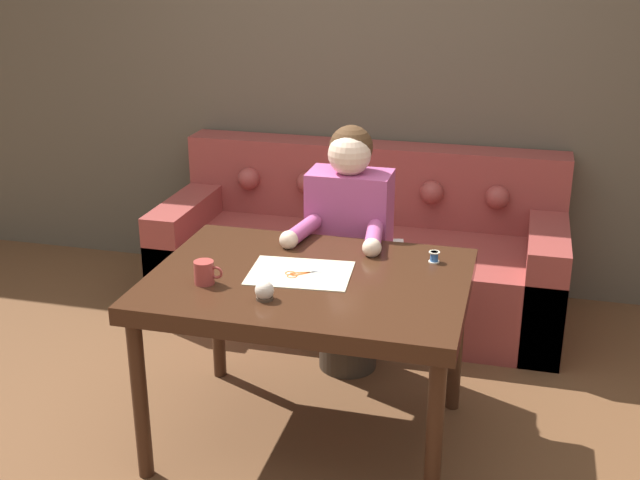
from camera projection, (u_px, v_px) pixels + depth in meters
ground_plane at (271, 447)px, 3.31m from camera, size 16.00×16.00×0.00m
wall_back at (367, 64)px, 4.54m from camera, size 8.00×0.06×2.60m
dining_table at (309, 294)px, 3.13m from camera, size 1.23×0.91×0.74m
couch at (362, 256)px, 4.47m from camera, size 2.17×0.90×0.88m
person at (349, 253)px, 3.72m from camera, size 0.44×0.55×1.20m
pattern_paper_main at (300, 273)px, 3.13m from camera, size 0.42×0.33×0.00m
scissors at (304, 273)px, 3.12m from camera, size 0.22×0.16×0.01m
mug at (205, 272)px, 3.02m from camera, size 0.11×0.08×0.09m
thread_spool at (434, 257)px, 3.23m from camera, size 0.04×0.04×0.05m
pin_cushion at (264, 291)px, 2.89m from camera, size 0.07×0.07×0.07m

